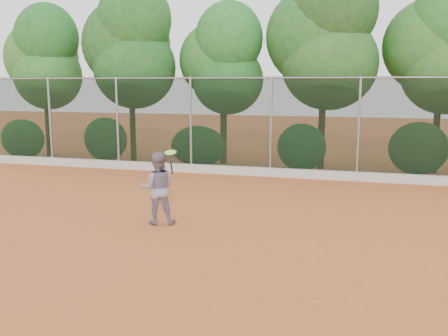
# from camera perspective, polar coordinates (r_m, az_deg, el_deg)

# --- Properties ---
(ground) EXTENTS (80.00, 80.00, 0.00)m
(ground) POSITION_cam_1_polar(r_m,az_deg,el_deg) (11.35, -1.40, -7.05)
(ground) COLOR #BC5C2C
(ground) RESTS_ON ground
(concrete_curb) EXTENTS (24.00, 0.20, 0.30)m
(concrete_curb) POSITION_cam_1_polar(r_m,az_deg,el_deg) (17.77, 5.18, -0.47)
(concrete_curb) COLOR #BBB7AE
(concrete_curb) RESTS_ON ground
(tennis_player) EXTENTS (0.99, 0.88, 1.70)m
(tennis_player) POSITION_cam_1_polar(r_m,az_deg,el_deg) (11.73, -7.59, -2.30)
(tennis_player) COLOR slate
(tennis_player) RESTS_ON ground
(chainlink_fence) EXTENTS (24.09, 0.09, 3.50)m
(chainlink_fence) POSITION_cam_1_polar(r_m,az_deg,el_deg) (17.73, 5.38, 5.08)
(chainlink_fence) COLOR black
(chainlink_fence) RESTS_ON ground
(foliage_backdrop) EXTENTS (23.70, 3.63, 7.55)m
(foliage_backdrop) POSITION_cam_1_polar(r_m,az_deg,el_deg) (19.75, 4.99, 12.93)
(foliage_backdrop) COLOR #442E1A
(foliage_backdrop) RESTS_ON ground
(tennis_racket) EXTENTS (0.35, 0.34, 0.58)m
(tennis_racket) POSITION_cam_1_polar(r_m,az_deg,el_deg) (11.26, -6.14, 1.57)
(tennis_racket) COLOR black
(tennis_racket) RESTS_ON ground
(tennis_ball_in_flight) EXTENTS (0.07, 0.07, 0.07)m
(tennis_ball_in_flight) POSITION_cam_1_polar(r_m,az_deg,el_deg) (12.34, -14.74, 0.77)
(tennis_ball_in_flight) COLOR #BBDE32
(tennis_ball_in_flight) RESTS_ON ground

